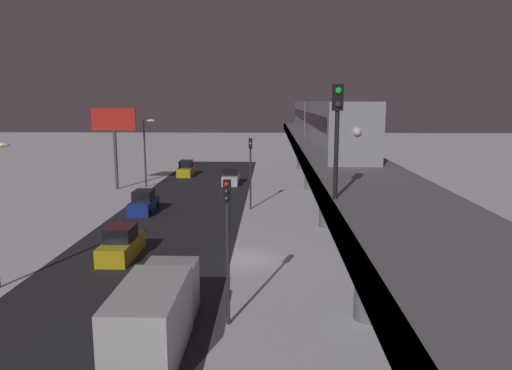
% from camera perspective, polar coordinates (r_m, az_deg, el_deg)
% --- Properties ---
extents(ground_plane, '(240.00, 240.00, 0.00)m').
position_cam_1_polar(ground_plane, '(29.96, -1.17, -8.80)').
color(ground_plane, white).
extents(avenue_asphalt, '(11.00, 96.24, 0.01)m').
position_cam_1_polar(avenue_asphalt, '(30.95, -13.27, -8.44)').
color(avenue_asphalt, '#28282D').
rests_on(avenue_asphalt, ground_plane).
extents(elevated_railway, '(5.00, 96.24, 6.20)m').
position_cam_1_polar(elevated_railway, '(28.97, 10.43, 1.35)').
color(elevated_railway, slate).
rests_on(elevated_railway, ground_plane).
extents(subway_train, '(2.94, 36.87, 3.40)m').
position_cam_1_polar(subway_train, '(43.67, 7.72, 7.70)').
color(subway_train, '#999EA8').
rests_on(subway_train, elevated_railway).
extents(rail_signal, '(0.36, 0.41, 4.00)m').
position_cam_1_polar(rail_signal, '(16.96, 9.63, 7.44)').
color(rail_signal, black).
rests_on(rail_signal, elevated_railway).
extents(sedan_blue, '(1.91, 4.30, 1.97)m').
position_cam_1_polar(sedan_blue, '(43.08, -13.21, -2.17)').
color(sedan_blue, navy).
rests_on(sedan_blue, ground_plane).
extents(sedan_yellow, '(1.80, 4.64, 1.97)m').
position_cam_1_polar(sedan_yellow, '(31.28, -15.73, -6.83)').
color(sedan_yellow, gold).
rests_on(sedan_yellow, ground_plane).
extents(sedan_white, '(1.80, 4.02, 1.97)m').
position_cam_1_polar(sedan_white, '(56.33, -3.02, 0.92)').
color(sedan_white, silver).
rests_on(sedan_white, ground_plane).
extents(sedan_yellow_3, '(1.80, 4.70, 1.97)m').
position_cam_1_polar(sedan_yellow_3, '(63.58, -8.29, 1.86)').
color(sedan_yellow_3, gold).
rests_on(sedan_yellow_3, ground_plane).
extents(box_truck, '(2.40, 7.40, 2.80)m').
position_cam_1_polar(box_truck, '(20.08, -11.77, -14.63)').
color(box_truck, '#B2B2B7').
rests_on(box_truck, ground_plane).
extents(traffic_light_near, '(0.32, 0.44, 6.40)m').
position_cam_1_polar(traffic_light_near, '(20.37, -3.41, -5.53)').
color(traffic_light_near, '#2D2D2D').
rests_on(traffic_light_near, ground_plane).
extents(traffic_light_mid, '(0.32, 0.44, 6.40)m').
position_cam_1_polar(traffic_light_mid, '(42.65, -0.66, 2.63)').
color(traffic_light_mid, '#2D2D2D').
rests_on(traffic_light_mid, ground_plane).
extents(commercial_billboard, '(4.80, 0.36, 8.90)m').
position_cam_1_polar(commercial_billboard, '(54.71, -16.52, 6.61)').
color(commercial_billboard, '#4C4C51').
rests_on(commercial_billboard, ground_plane).
extents(street_lamp_far, '(1.35, 0.44, 7.65)m').
position_cam_1_polar(street_lamp_far, '(55.34, -12.89, 4.71)').
color(street_lamp_far, '#38383D').
rests_on(street_lamp_far, ground_plane).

